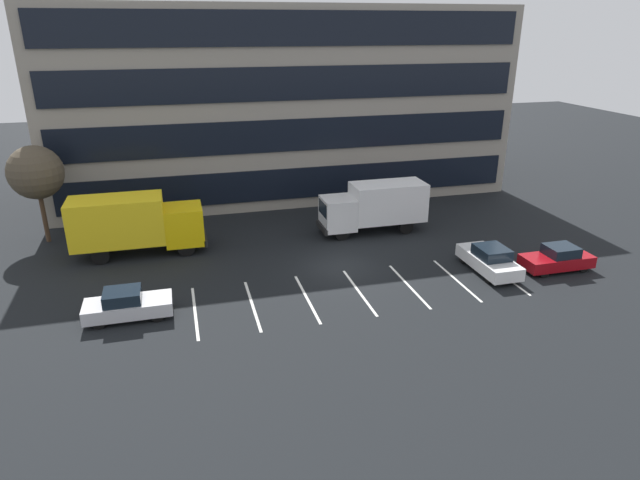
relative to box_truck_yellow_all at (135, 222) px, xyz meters
The scene contains 9 objects.
ground_plane 12.56m from the box_truck_yellow_all, 24.10° to the right, with size 120.00×120.00×0.00m, color black.
office_building 17.91m from the box_truck_yellow_all, 48.72° to the left, with size 35.02×13.66×14.40m.
lot_markings 14.21m from the box_truck_yellow_all, 36.44° to the right, with size 16.94×5.40×0.01m.
box_truck_yellow_all is the anchor object (origin of this frame).
box_truck_white 15.21m from the box_truck_yellow_all, ahead, with size 7.08×2.34×3.28m.
sedan_maroon 24.63m from the box_truck_yellow_all, 20.45° to the right, with size 3.99×1.67×1.43m.
sedan_white 20.75m from the box_truck_yellow_all, 22.22° to the right, with size 1.80×4.31×1.54m.
sedan_silver 8.18m from the box_truck_yellow_all, 91.14° to the right, with size 4.04×1.69×1.45m.
bare_tree 7.20m from the box_truck_yellow_all, 147.36° to the left, with size 3.31×3.31×6.21m.
Camera 1 is at (-8.61, -27.49, 12.99)m, focal length 30.75 mm.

